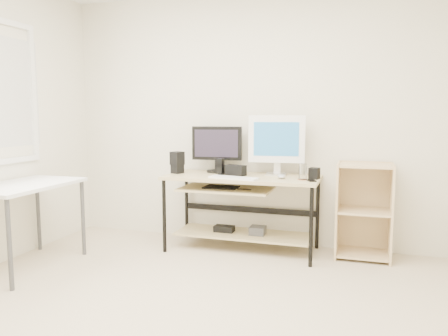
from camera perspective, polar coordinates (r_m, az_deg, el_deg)
name	(u,v)px	position (r m, az deg, el deg)	size (l,w,h in m)	color
room	(153,119)	(2.78, -9.20, 6.33)	(4.01, 4.01, 2.62)	beige
desk	(240,197)	(4.33, 2.05, -3.78)	(1.50, 0.65, 0.75)	tan
side_table	(24,193)	(4.18, -24.68, -2.96)	(0.60, 1.00, 0.75)	white
shelf_unit	(364,210)	(4.35, 17.79, -5.22)	(0.50, 0.40, 0.90)	beige
black_monitor	(217,146)	(4.52, -0.93, 2.87)	(0.52, 0.22, 0.48)	black
white_imac	(277,141)	(4.33, 6.88, 3.55)	(0.55, 0.18, 0.59)	silver
keyboard	(234,178)	(4.09, 1.26, -1.29)	(0.47, 0.13, 0.02)	white
mouse	(281,176)	(4.13, 7.49, -1.10)	(0.07, 0.12, 0.04)	#BABABF
center_speaker	(236,170)	(4.31, 1.53, -0.28)	(0.21, 0.09, 0.10)	black
speaker_left	(177,162)	(4.48, -6.13, 0.79)	(0.15, 0.15, 0.22)	black
speaker_right	(314,173)	(4.16, 11.71, -0.68)	(0.09, 0.09, 0.10)	black
audio_controller	(220,166)	(4.40, -0.52, 0.25)	(0.08, 0.05, 0.16)	black
volume_puck	(221,174)	(4.28, -0.40, -0.84)	(0.07, 0.07, 0.03)	black
smartphone	(311,180)	(4.02, 11.32, -1.61)	(0.06, 0.12, 0.01)	black
coaster	(303,180)	(4.08, 10.23, -1.50)	(0.09, 0.09, 0.01)	#AA714D
drinking_glass	(303,171)	(4.07, 10.25, -0.43)	(0.07, 0.07, 0.15)	white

